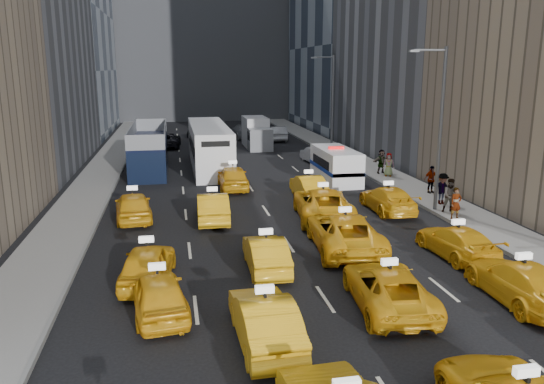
{
  "coord_description": "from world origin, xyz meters",
  "views": [
    {
      "loc": [
        -5.01,
        -14.59,
        7.92
      ],
      "look_at": [
        -0.38,
        10.1,
        2.0
      ],
      "focal_mm": 35.0,
      "sensor_mm": 36.0,
      "label": 1
    }
  ],
  "objects_px": {
    "nypd_van": "(336,166)",
    "city_bus": "(209,146)",
    "box_truck": "(256,133)",
    "pedestrian_0": "(456,203)",
    "double_decker": "(149,148)"
  },
  "relations": [
    {
      "from": "nypd_van",
      "to": "city_bus",
      "type": "height_order",
      "value": "city_bus"
    },
    {
      "from": "box_truck",
      "to": "pedestrian_0",
      "type": "xyz_separation_m",
      "value": [
        6.1,
        -28.21,
        -0.47
      ]
    },
    {
      "from": "nypd_van",
      "to": "box_truck",
      "type": "xyz_separation_m",
      "value": [
        -2.95,
        17.29,
        0.34
      ]
    },
    {
      "from": "double_decker",
      "to": "city_bus",
      "type": "relative_size",
      "value": 0.88
    },
    {
      "from": "double_decker",
      "to": "city_bus",
      "type": "bearing_deg",
      "value": -8.05
    },
    {
      "from": "city_bus",
      "to": "double_decker",
      "type": "bearing_deg",
      "value": -177.74
    },
    {
      "from": "nypd_van",
      "to": "pedestrian_0",
      "type": "distance_m",
      "value": 11.36
    },
    {
      "from": "nypd_van",
      "to": "city_bus",
      "type": "xyz_separation_m",
      "value": [
        -8.43,
        7.08,
        0.59
      ]
    },
    {
      "from": "nypd_van",
      "to": "box_truck",
      "type": "height_order",
      "value": "box_truck"
    },
    {
      "from": "double_decker",
      "to": "city_bus",
      "type": "height_order",
      "value": "city_bus"
    },
    {
      "from": "city_bus",
      "to": "box_truck",
      "type": "height_order",
      "value": "city_bus"
    },
    {
      "from": "box_truck",
      "to": "pedestrian_0",
      "type": "height_order",
      "value": "box_truck"
    },
    {
      "from": "nypd_van",
      "to": "double_decker",
      "type": "distance_m",
      "value": 14.99
    },
    {
      "from": "pedestrian_0",
      "to": "box_truck",
      "type": "bearing_deg",
      "value": 99.42
    },
    {
      "from": "double_decker",
      "to": "pedestrian_0",
      "type": "distance_m",
      "value": 24.35
    }
  ]
}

